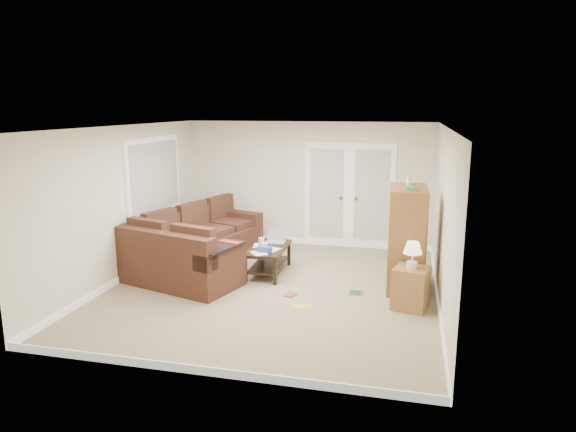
% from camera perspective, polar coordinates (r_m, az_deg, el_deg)
% --- Properties ---
extents(floor, '(5.50, 5.50, 0.00)m').
position_cam_1_polar(floor, '(8.14, -1.69, -8.01)').
color(floor, gray).
rests_on(floor, ground).
extents(ceiling, '(5.00, 5.50, 0.02)m').
position_cam_1_polar(ceiling, '(7.64, -1.81, 9.87)').
color(ceiling, white).
rests_on(ceiling, wall_back).
extents(wall_left, '(0.02, 5.50, 2.50)m').
position_cam_1_polar(wall_left, '(8.77, -17.73, 1.37)').
color(wall_left, white).
rests_on(wall_left, floor).
extents(wall_right, '(0.02, 5.50, 2.50)m').
position_cam_1_polar(wall_right, '(7.55, 16.89, -0.25)').
color(wall_right, white).
rests_on(wall_right, floor).
extents(wall_back, '(5.00, 0.02, 2.50)m').
position_cam_1_polar(wall_back, '(10.43, 2.18, 3.58)').
color(wall_back, white).
rests_on(wall_back, floor).
extents(wall_front, '(5.00, 0.02, 2.50)m').
position_cam_1_polar(wall_front, '(5.27, -9.57, -5.17)').
color(wall_front, white).
rests_on(wall_front, floor).
extents(baseboards, '(5.00, 5.50, 0.10)m').
position_cam_1_polar(baseboards, '(8.12, -1.70, -7.68)').
color(baseboards, white).
rests_on(baseboards, floor).
extents(french_doors, '(1.80, 0.05, 2.13)m').
position_cam_1_polar(french_doors, '(10.30, 6.78, 2.19)').
color(french_doors, white).
rests_on(french_doors, floor).
extents(window_left, '(0.05, 1.92, 1.42)m').
position_cam_1_polar(window_left, '(9.57, -14.60, 4.23)').
color(window_left, white).
rests_on(window_left, wall_left).
extents(sectional_sofa, '(2.20, 3.46, 0.93)m').
position_cam_1_polar(sectional_sofa, '(9.12, -10.50, -3.56)').
color(sectional_sofa, '#49281C').
rests_on(sectional_sofa, floor).
extents(coffee_table, '(0.60, 1.16, 0.78)m').
position_cam_1_polar(coffee_table, '(8.76, -2.15, -4.77)').
color(coffee_table, black).
rests_on(coffee_table, floor).
extents(tv_armoire, '(0.59, 1.02, 1.72)m').
position_cam_1_polar(tv_armoire, '(8.12, 13.00, -2.39)').
color(tv_armoire, brown).
rests_on(tv_armoire, floor).
extents(side_cabinet, '(0.55, 0.55, 0.97)m').
position_cam_1_polar(side_cabinet, '(7.45, 13.50, -7.43)').
color(side_cabinet, olive).
rests_on(side_cabinet, floor).
extents(space_heater, '(0.15, 0.13, 0.33)m').
position_cam_1_polar(space_heater, '(9.92, 12.14, -3.55)').
color(space_heater, silver).
rests_on(space_heater, floor).
extents(floor_magazine, '(0.30, 0.24, 0.01)m').
position_cam_1_polar(floor_magazine, '(7.43, 1.46, -10.00)').
color(floor_magazine, gold).
rests_on(floor_magazine, floor).
extents(floor_greenbox, '(0.18, 0.22, 0.08)m').
position_cam_1_polar(floor_greenbox, '(7.99, 7.41, -8.19)').
color(floor_greenbox, '#449761').
rests_on(floor_greenbox, floor).
extents(floor_book, '(0.22, 0.25, 0.02)m').
position_cam_1_polar(floor_book, '(7.88, -0.19, -8.64)').
color(floor_book, brown).
rests_on(floor_book, floor).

